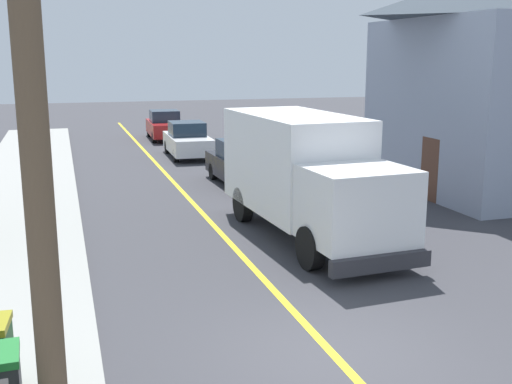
{
  "coord_description": "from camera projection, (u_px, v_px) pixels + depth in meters",
  "views": [
    {
      "loc": [
        -3.96,
        -8.51,
        4.71
      ],
      "look_at": [
        0.57,
        6.1,
        1.4
      ],
      "focal_mm": 43.96,
      "sensor_mm": 36.0,
      "label": 1
    }
  ],
  "objects": [
    {
      "name": "utility_pole",
      "position": [
        33.0,
        118.0,
        6.47
      ],
      "size": [
        0.32,
        0.32,
        7.88
      ],
      "primitive_type": "cylinder",
      "color": "brown",
      "rests_on": "sidewalk_curb"
    },
    {
      "name": "ground_plane",
      "position": [
        334.0,
        355.0,
        10.09
      ],
      "size": [
        120.0,
        120.0,
        0.0
      ],
      "primitive_type": "plane",
      "color": "#38383D"
    },
    {
      "name": "stop_sign",
      "position": [
        355.0,
        150.0,
        19.54
      ],
      "size": [
        0.8,
        0.1,
        2.65
      ],
      "color": "gray",
      "rests_on": "ground"
    },
    {
      "name": "parked_car_far",
      "position": [
        165.0,
        126.0,
        36.34
      ],
      "size": [
        1.96,
        4.46,
        1.67
      ],
      "color": "maroon",
      "rests_on": "ground"
    },
    {
      "name": "parked_car_mid",
      "position": [
        188.0,
        140.0,
        29.94
      ],
      "size": [
        1.92,
        4.45,
        1.67
      ],
      "color": "silver",
      "rests_on": "ground"
    },
    {
      "name": "centre_line_yellow",
      "position": [
        201.0,
        212.0,
        19.42
      ],
      "size": [
        0.16,
        56.0,
        0.01
      ],
      "primitive_type": "cube",
      "color": "gold",
      "rests_on": "ground"
    },
    {
      "name": "parked_car_near",
      "position": [
        243.0,
        164.0,
        23.37
      ],
      "size": [
        1.94,
        4.46,
        1.67
      ],
      "color": "black",
      "rests_on": "ground"
    },
    {
      "name": "box_truck",
      "position": [
        305.0,
        171.0,
        16.52
      ],
      "size": [
        2.82,
        7.31,
        3.2
      ],
      "color": "white",
      "rests_on": "ground"
    }
  ]
}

